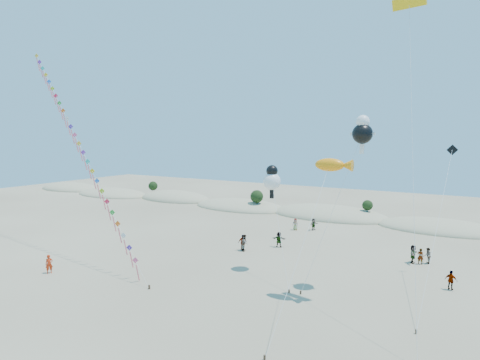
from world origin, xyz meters
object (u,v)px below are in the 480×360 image
at_px(kite_train, 78,142).
at_px(fish_kite, 334,165).
at_px(parafoil_kite, 409,7).
at_px(flyer_foreground, 49,264).

xyz_separation_m(kite_train, fish_kite, (27.53, 1.35, -1.62)).
bearing_deg(parafoil_kite, flyer_foreground, -161.17).
height_order(fish_kite, parafoil_kite, parafoil_kite).
distance_m(kite_train, parafoil_kite, 33.74).
height_order(kite_train, flyer_foreground, kite_train).
bearing_deg(flyer_foreground, kite_train, 58.63).
xyz_separation_m(kite_train, flyer_foreground, (3.07, -6.07, -11.27)).
bearing_deg(kite_train, parafoil_kite, 6.78).
height_order(kite_train, fish_kite, kite_train).
relative_size(parafoil_kite, flyer_foreground, 13.00).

